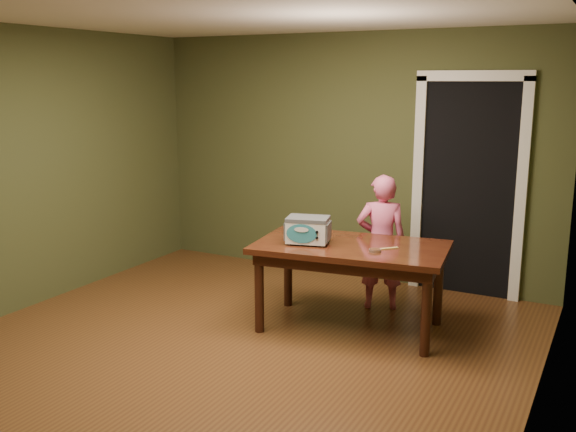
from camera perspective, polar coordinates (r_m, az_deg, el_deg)
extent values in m
plane|color=brown|center=(5.11, -6.21, -12.49)|extent=(5.00, 5.00, 0.00)
cube|color=#3D4424|center=(6.91, 5.25, 5.22)|extent=(4.50, 0.02, 2.60)
cube|color=#3D4424|center=(6.27, -23.85, 3.53)|extent=(0.02, 5.00, 2.60)
cube|color=#3D4424|center=(3.94, 21.57, -0.82)|extent=(0.02, 5.00, 2.60)
cube|color=white|center=(4.68, -6.98, 17.88)|extent=(4.50, 5.00, 0.02)
cube|color=black|center=(6.85, 16.28, 2.61)|extent=(0.90, 0.60, 2.10)
cube|color=black|center=(6.55, 15.71, 2.22)|extent=(0.90, 0.02, 2.10)
cube|color=white|center=(6.65, 11.48, 2.59)|extent=(0.10, 0.06, 2.20)
cube|color=white|center=(6.45, 20.02, 1.79)|extent=(0.10, 0.06, 2.20)
cube|color=white|center=(6.44, 16.25, 11.88)|extent=(1.10, 0.06, 0.10)
cube|color=black|center=(5.46, 5.62, -2.78)|extent=(1.70, 1.10, 0.05)
cube|color=black|center=(5.48, 5.61, -3.54)|extent=(1.57, 0.97, 0.10)
cylinder|color=black|center=(5.47, -2.57, -6.81)|extent=(0.08, 0.08, 0.70)
cylinder|color=black|center=(6.09, 0.01, -4.82)|extent=(0.08, 0.08, 0.70)
cylinder|color=black|center=(5.12, 12.18, -8.45)|extent=(0.08, 0.08, 0.70)
cylinder|color=black|center=(5.77, 13.22, -6.10)|extent=(0.08, 0.08, 0.70)
cylinder|color=#4C4F54|center=(5.41, 0.11, -2.51)|extent=(0.02, 0.02, 0.01)
cylinder|color=#4C4F54|center=(5.58, 0.54, -2.05)|extent=(0.02, 0.02, 0.01)
cylinder|color=#4C4F54|center=(5.35, 3.06, -2.68)|extent=(0.02, 0.02, 0.01)
cylinder|color=#4C4F54|center=(5.53, 3.40, -2.21)|extent=(0.02, 0.02, 0.01)
cube|color=white|center=(5.44, 1.78, -1.30)|extent=(0.39, 0.32, 0.19)
cube|color=#4C4F54|center=(5.42, 1.79, -0.25)|extent=(0.40, 0.33, 0.03)
cube|color=#4C4F54|center=(5.48, -0.05, -1.21)|extent=(0.07, 0.22, 0.15)
cube|color=#4C4F54|center=(5.41, 3.63, -1.40)|extent=(0.07, 0.22, 0.15)
ellipsoid|color=teal|center=(5.33, 1.20, -1.59)|extent=(0.25, 0.07, 0.16)
cylinder|color=black|center=(5.30, 2.59, -1.45)|extent=(0.03, 0.02, 0.02)
cylinder|color=black|center=(5.31, 2.59, -1.96)|extent=(0.02, 0.02, 0.02)
cylinder|color=silver|center=(5.25, 7.74, -3.05)|extent=(0.10, 0.10, 0.02)
cylinder|color=#4B2719|center=(5.25, 7.74, -2.97)|extent=(0.09, 0.09, 0.01)
cube|color=#E2C262|center=(5.35, 8.88, -2.86)|extent=(0.14, 0.15, 0.01)
imported|color=#E65E8B|center=(6.02, 8.29, -2.31)|extent=(0.54, 0.45, 1.27)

